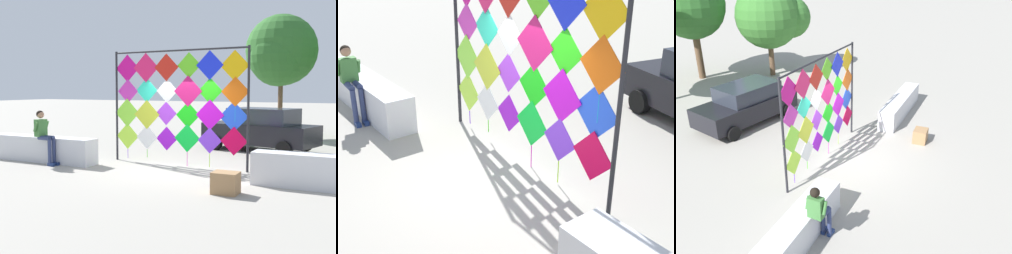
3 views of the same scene
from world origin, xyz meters
The scene contains 4 objects.
ground centered at (0.00, 0.00, 0.00)m, with size 120.00×120.00×0.00m, color #9E998E.
plaza_ledge_left centered at (-4.41, -0.42, 0.40)m, with size 3.92×0.64×0.79m, color silver.
kite_display_rack centered at (-0.26, 0.85, 2.00)m, with size 4.48×0.23×3.50m.
seated_vendor centered at (-3.89, -0.86, 0.98)m, with size 0.76×0.53×1.64m.
Camera 2 is at (5.52, -3.80, 3.94)m, focal length 48.81 mm.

